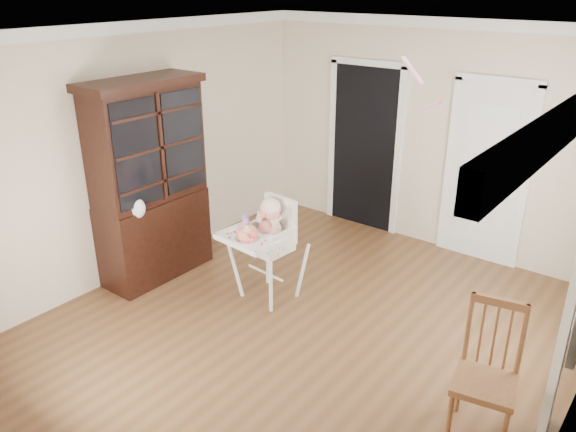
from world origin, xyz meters
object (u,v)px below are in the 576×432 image
Objects in this scene: cake at (247,234)px; china_cabinet at (150,182)px; sippy_cup at (246,221)px; dining_chair at (486,377)px; high_chair at (268,238)px.

china_cabinet is (-1.29, -0.09, 0.28)m from cake.
sippy_cup is (-0.18, 0.18, 0.02)m from cake.
china_cabinet is 2.08× the size of dining_chair.
high_chair is at bearing 156.41° from dining_chair.
high_chair is 2.50m from dining_chair.
high_chair is 1.04× the size of dining_chair.
sippy_cup is 2.70m from dining_chair.
cake is 1.32m from china_cabinet.
cake is 0.25m from sippy_cup.
cake is at bearing 4.07° from china_cabinet.
cake is 0.11× the size of china_cabinet.
china_cabinet reaches higher than sippy_cup.
high_chair reaches higher than sippy_cup.
dining_chair is at bearing -5.84° from cake.
cake is 0.23× the size of dining_chair.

